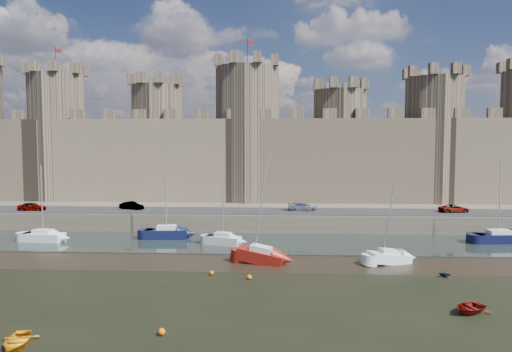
{
  "coord_description": "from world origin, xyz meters",
  "views": [
    {
      "loc": [
        7.68,
        -31.7,
        12.2
      ],
      "look_at": [
        4.87,
        22.0,
        8.5
      ],
      "focal_mm": 32.0,
      "sensor_mm": 36.0,
      "label": 1
    }
  ],
  "objects_px": {
    "sailboat_0": "(43,236)",
    "sailboat_1": "(167,233)",
    "car_1": "(132,206)",
    "dinghy_0": "(17,341)",
    "sailboat_3": "(498,237)",
    "sailboat_4": "(261,255)",
    "sailboat_2": "(223,239)",
    "car_2": "(303,207)",
    "sailboat_5": "(389,257)",
    "car_3": "(454,209)",
    "car_0": "(32,207)"
  },
  "relations": [
    {
      "from": "sailboat_0",
      "to": "sailboat_1",
      "type": "bearing_deg",
      "value": 16.4
    },
    {
      "from": "car_1",
      "to": "dinghy_0",
      "type": "distance_m",
      "value": 40.88
    },
    {
      "from": "sailboat_3",
      "to": "sailboat_4",
      "type": "bearing_deg",
      "value": -164.54
    },
    {
      "from": "sailboat_0",
      "to": "sailboat_1",
      "type": "height_order",
      "value": "sailboat_1"
    },
    {
      "from": "sailboat_0",
      "to": "sailboat_2",
      "type": "bearing_deg",
      "value": 4.8
    },
    {
      "from": "car_2",
      "to": "sailboat_2",
      "type": "distance_m",
      "value": 15.93
    },
    {
      "from": "car_1",
      "to": "sailboat_0",
      "type": "bearing_deg",
      "value": 166.01
    },
    {
      "from": "sailboat_4",
      "to": "sailboat_5",
      "type": "height_order",
      "value": "sailboat_4"
    },
    {
      "from": "car_1",
      "to": "sailboat_5",
      "type": "bearing_deg",
      "value": -100.53
    },
    {
      "from": "sailboat_1",
      "to": "sailboat_3",
      "type": "distance_m",
      "value": 41.75
    },
    {
      "from": "car_1",
      "to": "sailboat_5",
      "type": "distance_m",
      "value": 38.69
    },
    {
      "from": "car_2",
      "to": "sailboat_5",
      "type": "relative_size",
      "value": 0.46
    },
    {
      "from": "sailboat_4",
      "to": "car_2",
      "type": "bearing_deg",
      "value": 91.02
    },
    {
      "from": "sailboat_5",
      "to": "car_3",
      "type": "bearing_deg",
      "value": 35.34
    },
    {
      "from": "sailboat_2",
      "to": "sailboat_5",
      "type": "bearing_deg",
      "value": -6.4
    },
    {
      "from": "car_2",
      "to": "sailboat_2",
      "type": "xyz_separation_m",
      "value": [
        -10.3,
        -11.92,
        -2.38
      ]
    },
    {
      "from": "car_1",
      "to": "sailboat_1",
      "type": "height_order",
      "value": "sailboat_1"
    },
    {
      "from": "sailboat_2",
      "to": "sailboat_3",
      "type": "bearing_deg",
      "value": 21.35
    },
    {
      "from": "sailboat_0",
      "to": "dinghy_0",
      "type": "relative_size",
      "value": 3.19
    },
    {
      "from": "car_1",
      "to": "car_3",
      "type": "xyz_separation_m",
      "value": [
        46.95,
        -0.4,
        -0.03
      ]
    },
    {
      "from": "sailboat_5",
      "to": "car_1",
      "type": "bearing_deg",
      "value": 130.38
    },
    {
      "from": "sailboat_5",
      "to": "car_0",
      "type": "bearing_deg",
      "value": 140.48
    },
    {
      "from": "car_2",
      "to": "sailboat_1",
      "type": "distance_m",
      "value": 20.16
    },
    {
      "from": "sailboat_2",
      "to": "dinghy_0",
      "type": "height_order",
      "value": "sailboat_2"
    },
    {
      "from": "car_0",
      "to": "dinghy_0",
      "type": "relative_size",
      "value": 1.29
    },
    {
      "from": "car_3",
      "to": "sailboat_5",
      "type": "distance_m",
      "value": 23.65
    },
    {
      "from": "sailboat_5",
      "to": "dinghy_0",
      "type": "distance_m",
      "value": 34.16
    },
    {
      "from": "sailboat_2",
      "to": "sailboat_5",
      "type": "height_order",
      "value": "sailboat_5"
    },
    {
      "from": "car_3",
      "to": "sailboat_1",
      "type": "height_order",
      "value": "sailboat_1"
    },
    {
      "from": "car_2",
      "to": "sailboat_3",
      "type": "bearing_deg",
      "value": -108.71
    },
    {
      "from": "sailboat_3",
      "to": "sailboat_4",
      "type": "distance_m",
      "value": 31.04
    },
    {
      "from": "sailboat_0",
      "to": "sailboat_2",
      "type": "height_order",
      "value": "sailboat_0"
    },
    {
      "from": "car_2",
      "to": "sailboat_0",
      "type": "height_order",
      "value": "sailboat_0"
    },
    {
      "from": "sailboat_4",
      "to": "dinghy_0",
      "type": "xyz_separation_m",
      "value": [
        -13.99,
        -20.27,
        -0.5
      ]
    },
    {
      "from": "car_0",
      "to": "dinghy_0",
      "type": "bearing_deg",
      "value": -154.35
    },
    {
      "from": "car_2",
      "to": "sailboat_5",
      "type": "height_order",
      "value": "sailboat_5"
    },
    {
      "from": "car_0",
      "to": "car_3",
      "type": "xyz_separation_m",
      "value": [
        61.11,
        1.58,
        -0.08
      ]
    },
    {
      "from": "sailboat_2",
      "to": "dinghy_0",
      "type": "bearing_deg",
      "value": -91.22
    },
    {
      "from": "sailboat_0",
      "to": "sailboat_5",
      "type": "xyz_separation_m",
      "value": [
        40.9,
        -8.24,
        -0.06
      ]
    },
    {
      "from": "sailboat_0",
      "to": "dinghy_0",
      "type": "xyz_separation_m",
      "value": [
        13.78,
        -29.0,
        -0.45
      ]
    },
    {
      "from": "car_1",
      "to": "car_2",
      "type": "bearing_deg",
      "value": -70.14
    },
    {
      "from": "car_2",
      "to": "sailboat_0",
      "type": "bearing_deg",
      "value": 110.94
    },
    {
      "from": "car_3",
      "to": "sailboat_0",
      "type": "height_order",
      "value": "sailboat_0"
    },
    {
      "from": "sailboat_2",
      "to": "car_3",
      "type": "bearing_deg",
      "value": 36.4
    },
    {
      "from": "sailboat_4",
      "to": "dinghy_0",
      "type": "distance_m",
      "value": 24.64
    },
    {
      "from": "dinghy_0",
      "to": "car_2",
      "type": "bearing_deg",
      "value": 49.75
    },
    {
      "from": "sailboat_1",
      "to": "sailboat_4",
      "type": "xyz_separation_m",
      "value": [
        12.74,
        -11.39,
        -0.03
      ]
    },
    {
      "from": "car_1",
      "to": "sailboat_3",
      "type": "height_order",
      "value": "sailboat_3"
    },
    {
      "from": "car_3",
      "to": "sailboat_2",
      "type": "distance_m",
      "value": 33.86
    },
    {
      "from": "car_1",
      "to": "sailboat_3",
      "type": "xyz_separation_m",
      "value": [
        49.17,
        -9.01,
        -2.33
      ]
    }
  ]
}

